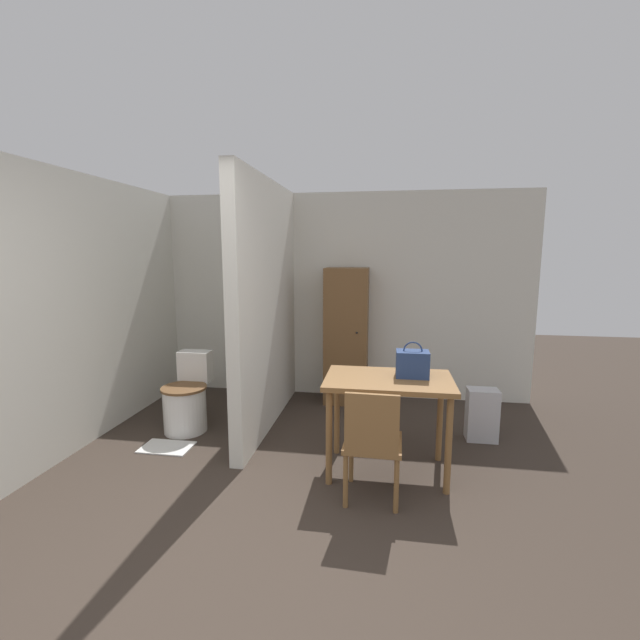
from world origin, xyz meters
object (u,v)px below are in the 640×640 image
Objects in this scene: toilet at (187,400)px; handbag at (412,364)px; wooden_chair at (372,441)px; space_heater at (482,415)px; dining_table at (388,391)px; wooden_cabinet at (346,336)px.

handbag reaches higher than toilet.
space_heater is (1.01, 1.21, -0.21)m from wooden_chair.
toilet is (-2.01, 0.55, -0.38)m from dining_table.
handbag is at bearing 19.73° from dining_table.
dining_table is 0.29m from handbag.
handbag is (0.19, 0.07, 0.22)m from dining_table.
wooden_cabinet reaches higher than space_heater.
space_heater is at bearing 3.86° from toilet.
wooden_cabinet is 3.20× the size of space_heater.
wooden_cabinet is 1.75m from space_heater.
handbag is (0.29, 0.52, 0.44)m from wooden_chair.
space_heater is at bearing -32.91° from wooden_cabinet.
space_heater is (0.90, 0.75, -0.43)m from dining_table.
wooden_chair is 0.74m from handbag.
dining_table is 1.19× the size of wooden_chair.
space_heater is at bearing 39.89° from dining_table.
handbag reaches higher than space_heater.
handbag is 1.18m from space_heater.
toilet is at bearing 164.58° from dining_table.
dining_table is at bearing -15.42° from toilet.
handbag is (2.19, -0.49, 0.60)m from toilet.
wooden_cabinet is (-0.49, 1.65, 0.12)m from dining_table.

